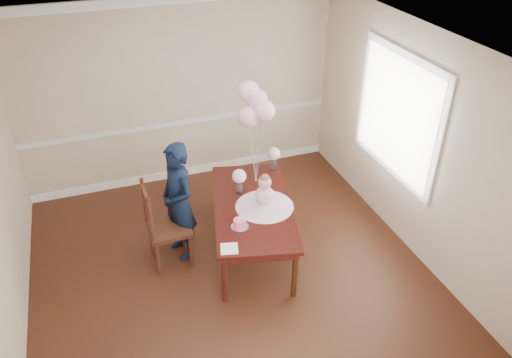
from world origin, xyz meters
name	(u,v)px	position (x,y,z in m)	size (l,w,h in m)	color
floor	(235,282)	(0.00, 0.00, 0.00)	(4.50, 5.00, 0.00)	black
ceiling	(229,54)	(0.00, 0.00, 2.70)	(4.50, 5.00, 0.02)	white
wall_back	(180,93)	(0.00, 2.50, 1.35)	(4.50, 0.02, 2.70)	tan
wall_right	(421,149)	(2.25, 0.00, 1.35)	(0.02, 5.00, 2.70)	tan
chair_rail_trim	(182,123)	(0.00, 2.49, 0.90)	(4.50, 0.02, 0.07)	silver
baseboard_trim	(187,172)	(0.00, 2.49, 0.06)	(4.50, 0.02, 0.12)	white
window_frame	(397,115)	(2.23, 0.50, 1.55)	(0.02, 1.66, 1.56)	silver
window_blinds	(396,115)	(2.21, 0.50, 1.55)	(0.01, 1.50, 1.40)	white
dining_table_top	(253,206)	(0.39, 0.49, 0.66)	(0.91, 1.82, 0.05)	black
table_apron	(253,211)	(0.39, 0.49, 0.59)	(0.82, 1.72, 0.09)	black
table_leg_fl	(225,279)	(-0.19, -0.23, 0.32)	(0.06, 0.06, 0.64)	black
table_leg_fr	(295,274)	(0.55, -0.41, 0.32)	(0.06, 0.06, 0.64)	black
table_leg_bl	(219,192)	(0.22, 1.40, 0.32)	(0.06, 0.06, 0.64)	black
table_leg_br	(275,189)	(0.96, 1.21, 0.32)	(0.06, 0.06, 0.64)	black
baby_skirt	(264,203)	(0.51, 0.42, 0.73)	(0.69, 0.69, 0.09)	#DDA3C7
baby_torso	(265,195)	(0.51, 0.42, 0.84)	(0.22, 0.22, 0.22)	#F299BF
baby_head	(265,182)	(0.51, 0.42, 1.02)	(0.15, 0.15, 0.15)	#D0A48F
baby_hair	(265,178)	(0.51, 0.42, 1.07)	(0.11, 0.11, 0.11)	brown
cake_platter	(240,227)	(0.11, 0.14, 0.68)	(0.20, 0.20, 0.01)	silver
birthday_cake	(240,223)	(0.11, 0.14, 0.73)	(0.14, 0.14, 0.09)	#FA4F7F
cake_flower_a	(240,219)	(0.11, 0.14, 0.79)	(0.03, 0.03, 0.03)	white
cake_flower_b	(242,218)	(0.14, 0.15, 0.79)	(0.03, 0.03, 0.03)	white
rose_vase_near	(239,188)	(0.32, 0.79, 0.75)	(0.09, 0.09, 0.15)	silver
roses_near	(239,176)	(0.32, 0.79, 0.92)	(0.17, 0.17, 0.17)	#F9D1E1
rose_vase_far	(273,165)	(0.91, 1.16, 0.75)	(0.09, 0.09, 0.15)	silver
roses_far	(274,154)	(0.91, 1.16, 0.92)	(0.17, 0.17, 0.17)	beige
napkin	(229,249)	(-0.11, -0.18, 0.69)	(0.18, 0.18, 0.01)	white
balloon_weight	(256,181)	(0.59, 0.96, 0.69)	(0.04, 0.04, 0.02)	silver
balloon_a	(248,117)	(0.51, 0.98, 1.59)	(0.25, 0.25, 0.25)	#E9A5B8
balloon_b	(264,111)	(0.67, 0.89, 1.68)	(0.25, 0.25, 0.25)	#F4ADCF
balloon_c	(257,99)	(0.63, 1.04, 1.77)	(0.25, 0.25, 0.25)	#E6A3C3
balloon_d	(249,91)	(0.55, 1.08, 1.86)	(0.25, 0.25, 0.25)	#F6AED3
balloon_ribbon_a	(252,155)	(0.55, 0.97, 1.07)	(0.00, 0.00, 0.76)	white
balloon_ribbon_b	(260,152)	(0.63, 0.92, 1.12)	(0.00, 0.00, 0.85)	white
balloon_ribbon_c	(256,147)	(0.61, 1.00, 1.16)	(0.00, 0.00, 0.94)	silver
balloon_ribbon_d	(253,143)	(0.57, 1.02, 1.21)	(0.00, 0.00, 1.03)	white
dining_chair_seat	(169,228)	(-0.60, 0.63, 0.49)	(0.48, 0.48, 0.05)	#34190E
chair_leg_fl	(158,259)	(-0.79, 0.44, 0.23)	(0.04, 0.04, 0.47)	#381A0F
chair_leg_fr	(191,251)	(-0.40, 0.44, 0.23)	(0.04, 0.04, 0.47)	#37190F
chair_leg_bl	(152,239)	(-0.80, 0.83, 0.23)	(0.04, 0.04, 0.47)	#3D1910
chair_leg_br	(183,232)	(-0.41, 0.83, 0.23)	(0.04, 0.04, 0.47)	#321A0D
chair_back_post_l	(151,220)	(-0.82, 0.44, 0.80)	(0.04, 0.04, 0.61)	#34160E
chair_back_post_r	(144,201)	(-0.82, 0.83, 0.80)	(0.04, 0.04, 0.61)	#37130F
chair_slat_low	(149,219)	(-0.82, 0.63, 0.67)	(0.03, 0.43, 0.05)	#351B0E
chair_slat_mid	(147,207)	(-0.82, 0.63, 0.85)	(0.03, 0.43, 0.05)	#34150E
chair_slat_top	(145,194)	(-0.82, 0.63, 1.02)	(0.03, 0.43, 0.05)	#3B1F10
woman	(178,202)	(-0.45, 0.74, 0.75)	(0.55, 0.37, 1.51)	black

